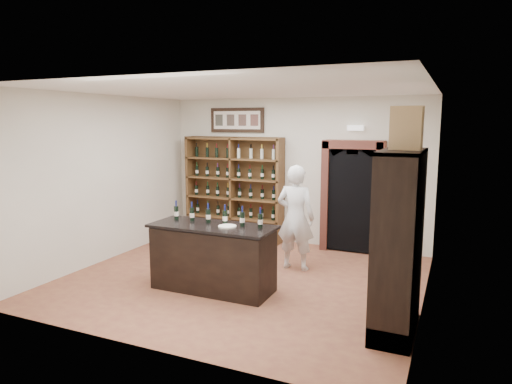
# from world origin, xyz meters

# --- Properties ---
(floor) EXTENTS (5.50, 5.50, 0.00)m
(floor) POSITION_xyz_m (0.00, 0.00, 0.00)
(floor) COLOR #945D3B
(floor) RESTS_ON ground
(ceiling) EXTENTS (5.50, 5.50, 0.00)m
(ceiling) POSITION_xyz_m (0.00, 0.00, 3.00)
(ceiling) COLOR white
(ceiling) RESTS_ON wall_back
(wall_back) EXTENTS (5.50, 0.04, 3.00)m
(wall_back) POSITION_xyz_m (0.00, 2.50, 1.50)
(wall_back) COLOR silver
(wall_back) RESTS_ON ground
(wall_left) EXTENTS (0.04, 5.00, 3.00)m
(wall_left) POSITION_xyz_m (-2.75, 0.00, 1.50)
(wall_left) COLOR silver
(wall_left) RESTS_ON ground
(wall_right) EXTENTS (0.04, 5.00, 3.00)m
(wall_right) POSITION_xyz_m (2.75, 0.00, 1.50)
(wall_right) COLOR silver
(wall_right) RESTS_ON ground
(wine_shelf) EXTENTS (2.20, 0.38, 2.20)m
(wine_shelf) POSITION_xyz_m (-1.30, 2.33, 1.10)
(wine_shelf) COLOR brown
(wine_shelf) RESTS_ON ground
(framed_picture) EXTENTS (1.25, 0.04, 0.52)m
(framed_picture) POSITION_xyz_m (-1.30, 2.47, 2.55)
(framed_picture) COLOR black
(framed_picture) RESTS_ON wall_back
(arched_doorway) EXTENTS (1.17, 0.35, 2.17)m
(arched_doorway) POSITION_xyz_m (1.25, 2.33, 1.14)
(arched_doorway) COLOR black
(arched_doorway) RESTS_ON ground
(emergency_light) EXTENTS (0.30, 0.10, 0.10)m
(emergency_light) POSITION_xyz_m (1.25, 2.42, 2.40)
(emergency_light) COLOR white
(emergency_light) RESTS_ON wall_back
(tasting_counter) EXTENTS (1.88, 0.78, 1.00)m
(tasting_counter) POSITION_xyz_m (-0.20, -0.60, 0.49)
(tasting_counter) COLOR black
(tasting_counter) RESTS_ON ground
(counter_bottle_0) EXTENTS (0.07, 0.07, 0.30)m
(counter_bottle_0) POSITION_xyz_m (-0.92, -0.48, 1.11)
(counter_bottle_0) COLOR black
(counter_bottle_0) RESTS_ON tasting_counter
(counter_bottle_1) EXTENTS (0.07, 0.07, 0.30)m
(counter_bottle_1) POSITION_xyz_m (-0.63, -0.48, 1.11)
(counter_bottle_1) COLOR black
(counter_bottle_1) RESTS_ON tasting_counter
(counter_bottle_2) EXTENTS (0.07, 0.07, 0.30)m
(counter_bottle_2) POSITION_xyz_m (-0.34, -0.48, 1.11)
(counter_bottle_2) COLOR black
(counter_bottle_2) RESTS_ON tasting_counter
(counter_bottle_3) EXTENTS (0.07, 0.07, 0.30)m
(counter_bottle_3) POSITION_xyz_m (-0.06, -0.48, 1.11)
(counter_bottle_3) COLOR black
(counter_bottle_3) RESTS_ON tasting_counter
(counter_bottle_4) EXTENTS (0.07, 0.07, 0.30)m
(counter_bottle_4) POSITION_xyz_m (0.23, -0.48, 1.11)
(counter_bottle_4) COLOR black
(counter_bottle_4) RESTS_ON tasting_counter
(counter_bottle_5) EXTENTS (0.07, 0.07, 0.30)m
(counter_bottle_5) POSITION_xyz_m (0.52, -0.48, 1.11)
(counter_bottle_5) COLOR black
(counter_bottle_5) RESTS_ON tasting_counter
(side_cabinet) EXTENTS (0.48, 1.20, 2.20)m
(side_cabinet) POSITION_xyz_m (2.52, -0.90, 0.75)
(side_cabinet) COLOR black
(side_cabinet) RESTS_ON ground
(shopkeeper) EXTENTS (0.66, 0.43, 1.81)m
(shopkeeper) POSITION_xyz_m (0.61, 0.84, 0.90)
(shopkeeper) COLOR silver
(shopkeeper) RESTS_ON ground
(plate) EXTENTS (0.27, 0.27, 0.02)m
(plate) POSITION_xyz_m (0.06, -0.63, 1.01)
(plate) COLOR silver
(plate) RESTS_ON tasting_counter
(wine_crate) EXTENTS (0.37, 0.18, 0.50)m
(wine_crate) POSITION_xyz_m (2.52, -0.91, 2.45)
(wine_crate) COLOR tan
(wine_crate) RESTS_ON side_cabinet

